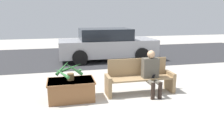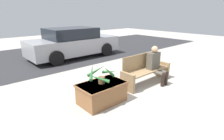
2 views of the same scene
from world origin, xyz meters
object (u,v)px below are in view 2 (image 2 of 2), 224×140
Objects in this scene: potted_plant at (101,74)px; parked_car at (73,43)px; bench at (145,70)px; planter_box at (102,92)px; person_seated at (156,63)px.

parked_car reaches higher than potted_plant.
potted_plant reaches higher than bench.
potted_plant reaches higher than planter_box.
bench is 1.57× the size of person_seated.
planter_box is at bearing 177.51° from person_seated.
potted_plant is at bearing -112.39° from parked_car.
parked_car is at bearing 67.69° from planter_box.
bench is 4.56m from parked_car.
bench is 0.42× the size of parked_car.
bench is 1.86m from potted_plant.
parked_car reaches higher than bench.
person_seated is 2.12m from planter_box.
planter_box is 0.26× the size of parked_car.
person_seated is 1.03× the size of planter_box.
person_seated is at bearing -36.94° from bench.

